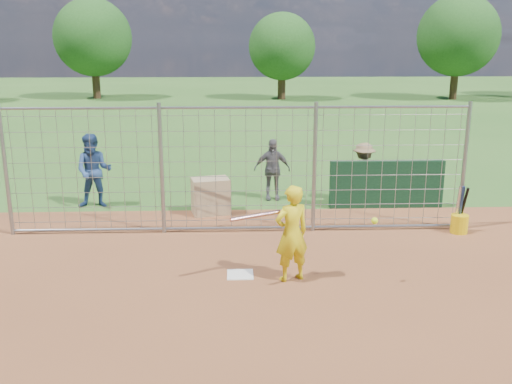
{
  "coord_description": "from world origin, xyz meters",
  "views": [
    {
      "loc": [
        -0.08,
        -8.91,
        3.77
      ],
      "look_at": [
        0.3,
        0.8,
        1.15
      ],
      "focal_mm": 40.0,
      "sensor_mm": 36.0,
      "label": 1
    }
  ],
  "objects_px": {
    "bystander_b": "(272,169)",
    "equipment_bin": "(210,196)",
    "batter": "(292,234)",
    "bystander_c": "(363,173)",
    "bystander_a": "(94,171)",
    "bucket_with_bats": "(459,221)"
  },
  "relations": [
    {
      "from": "bystander_a",
      "to": "equipment_bin",
      "type": "height_order",
      "value": "bystander_a"
    },
    {
      "from": "bystander_a",
      "to": "bystander_c",
      "type": "distance_m",
      "value": 6.24
    },
    {
      "from": "bucket_with_bats",
      "to": "batter",
      "type": "bearing_deg",
      "value": -148.9
    },
    {
      "from": "bystander_a",
      "to": "bystander_b",
      "type": "bearing_deg",
      "value": 5.89
    },
    {
      "from": "bystander_c",
      "to": "equipment_bin",
      "type": "height_order",
      "value": "bystander_c"
    },
    {
      "from": "batter",
      "to": "bystander_b",
      "type": "xyz_separation_m",
      "value": [
        0.0,
        4.79,
        -0.05
      ]
    },
    {
      "from": "bystander_c",
      "to": "bucket_with_bats",
      "type": "xyz_separation_m",
      "value": [
        1.46,
        -2.27,
        -0.47
      ]
    },
    {
      "from": "batter",
      "to": "bystander_b",
      "type": "height_order",
      "value": "batter"
    },
    {
      "from": "bystander_b",
      "to": "equipment_bin",
      "type": "distance_m",
      "value": 1.85
    },
    {
      "from": "equipment_bin",
      "to": "bucket_with_bats",
      "type": "height_order",
      "value": "bucket_with_bats"
    },
    {
      "from": "bystander_b",
      "to": "bystander_a",
      "type": "bearing_deg",
      "value": -173.87
    },
    {
      "from": "batter",
      "to": "bucket_with_bats",
      "type": "height_order",
      "value": "batter"
    },
    {
      "from": "bystander_b",
      "to": "equipment_bin",
      "type": "height_order",
      "value": "bystander_b"
    },
    {
      "from": "equipment_bin",
      "to": "bystander_a",
      "type": "bearing_deg",
      "value": 154.88
    },
    {
      "from": "bystander_a",
      "to": "bucket_with_bats",
      "type": "bearing_deg",
      "value": -16.5
    },
    {
      "from": "batter",
      "to": "bystander_a",
      "type": "xyz_separation_m",
      "value": [
        -4.1,
        4.29,
        0.06
      ]
    },
    {
      "from": "bystander_b",
      "to": "bystander_c",
      "type": "xyz_separation_m",
      "value": [
        2.13,
        -0.35,
        -0.03
      ]
    },
    {
      "from": "batter",
      "to": "bystander_c",
      "type": "bearing_deg",
      "value": -137.49
    },
    {
      "from": "batter",
      "to": "bystander_c",
      "type": "xyz_separation_m",
      "value": [
        2.13,
        4.44,
        -0.07
      ]
    },
    {
      "from": "bystander_b",
      "to": "bucket_with_bats",
      "type": "bearing_deg",
      "value": -37.01
    },
    {
      "from": "batter",
      "to": "bystander_c",
      "type": "height_order",
      "value": "batter"
    },
    {
      "from": "bystander_a",
      "to": "bystander_b",
      "type": "relative_size",
      "value": 1.15
    }
  ]
}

